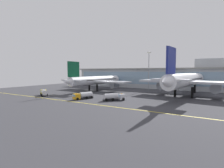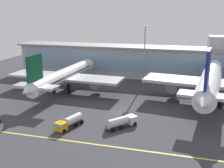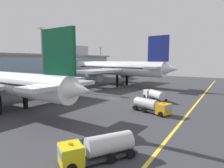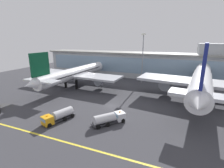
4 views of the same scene
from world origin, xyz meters
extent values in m
plane|color=#38383D|center=(0.00, 0.00, 0.00)|extent=(180.00, 180.00, 0.00)
cube|color=yellow|center=(0.00, -22.00, 0.01)|extent=(144.00, 0.50, 0.01)
cube|color=#ADB2B7|center=(0.00, 46.59, 6.59)|extent=(117.77, 12.00, 13.19)
cube|color=#84A3BC|center=(0.00, 40.54, 7.25)|extent=(113.06, 0.20, 8.44)
cube|color=gray|center=(0.00, 46.59, 13.59)|extent=(120.77, 14.00, 0.80)
cube|color=#ADB2B7|center=(35.33, 48.59, 16.19)|extent=(16.00, 10.00, 6.00)
cylinder|color=black|center=(-27.51, 12.00, 2.01)|extent=(1.10, 1.10, 4.03)
cylinder|color=black|center=(-21.48, 11.70, 2.01)|extent=(1.10, 1.10, 4.03)
cylinder|color=black|center=(-23.51, 31.70, 2.01)|extent=(1.10, 1.10, 4.03)
cylinder|color=white|center=(-24.32, 15.30, 6.29)|extent=(7.16, 43.39, 5.03)
cone|color=white|center=(-23.18, 38.38, 6.29)|extent=(5.00, 4.76, 4.78)
cone|color=white|center=(-25.47, -8.03, 6.67)|extent=(4.55, 5.74, 4.28)
cube|color=#84A3BC|center=(-23.34, 35.15, 7.17)|extent=(3.94, 3.70, 1.51)
cube|color=black|center=(-24.32, 15.30, 6.67)|extent=(6.87, 36.49, 0.40)
cube|color=#B7BAC1|center=(-24.32, 15.30, 5.66)|extent=(43.98, 12.50, 0.81)
cylinder|color=#999EA8|center=(-36.42, 17.46, 3.67)|extent=(3.80, 5.78, 3.52)
cylinder|color=#999EA8|center=(-12.07, 16.25, 3.67)|extent=(3.80, 5.78, 3.52)
cube|color=#0C4C2D|center=(-25.26, -3.68, 12.83)|extent=(0.99, 7.80, 8.05)
cube|color=#B7BAC1|center=(-25.26, -3.68, 7.05)|extent=(14.15, 5.43, 0.64)
cylinder|color=black|center=(22.76, 12.09, 2.45)|extent=(1.10, 1.10, 4.91)
cylinder|color=black|center=(30.07, 11.20, 2.45)|extent=(1.10, 1.10, 4.91)
cylinder|color=black|center=(28.99, 32.86, 2.45)|extent=(1.10, 1.10, 4.91)
cylinder|color=white|center=(26.86, 15.33, 7.67)|extent=(11.69, 46.86, 6.14)
cone|color=white|center=(29.88, 40.22, 7.67)|extent=(6.45, 6.19, 5.83)
cone|color=white|center=(23.81, -9.86, 8.13)|extent=(5.99, 7.33, 5.22)
cube|color=#84A3BC|center=(29.44, 36.55, 8.75)|extent=(5.09, 4.82, 1.84)
cube|color=black|center=(26.86, 15.33, 8.13)|extent=(10.85, 39.49, 0.49)
cube|color=#B7BAC1|center=(26.86, 15.33, 6.90)|extent=(43.66, 16.20, 0.98)
cylinder|color=#999EA8|center=(15.22, 18.43, 4.48)|extent=(4.99, 6.51, 4.30)
cylinder|color=#999EA8|center=(38.91, 15.56, 4.48)|extent=(4.99, 6.51, 4.30)
cube|color=navy|center=(24.40, -4.96, 15.65)|extent=(1.74, 8.39, 9.82)
cube|color=#B7BAC1|center=(24.40, -4.96, 8.59)|extent=(14.16, 6.72, 0.79)
cylinder|color=black|center=(5.09, -7.54, 0.55)|extent=(0.94, 1.03, 1.10)
cylinder|color=black|center=(7.08, -9.22, 0.55)|extent=(0.94, 1.03, 1.10)
cylinder|color=black|center=(2.19, -10.98, 0.55)|extent=(0.94, 1.03, 1.10)
cylinder|color=black|center=(4.18, -12.66, 0.55)|extent=(0.94, 1.03, 1.10)
cylinder|color=black|center=(0.56, -12.90, 0.55)|extent=(0.94, 1.03, 1.10)
cylinder|color=black|center=(2.55, -14.58, 0.55)|extent=(0.94, 1.03, 1.10)
cube|color=#2D2D33|center=(3.30, -11.68, 0.45)|extent=(6.67, 7.28, 0.30)
cube|color=silver|center=(5.91, -8.59, 1.40)|extent=(3.50, 3.47, 2.20)
cube|color=#84A3BC|center=(5.91, -8.59, 1.88)|extent=(3.48, 3.47, 0.88)
cylinder|color=silver|center=(2.95, -12.09, 1.75)|extent=(5.36, 5.75, 2.30)
cube|color=orange|center=(5.91, -8.59, 2.62)|extent=(0.30, 0.40, 0.20)
cylinder|color=black|center=(-9.14, -18.51, 0.55)|extent=(0.63, 1.14, 1.10)
cylinder|color=black|center=(-11.61, -17.70, 0.55)|extent=(0.63, 1.14, 1.10)
cylinder|color=black|center=(-7.74, -14.23, 0.55)|extent=(0.63, 1.14, 1.10)
cylinder|color=black|center=(-10.21, -13.42, 0.55)|extent=(0.63, 1.14, 1.10)
cylinder|color=black|center=(-6.96, -11.83, 0.55)|extent=(0.63, 1.14, 1.10)
cylinder|color=black|center=(-9.43, -11.03, 0.55)|extent=(0.63, 1.14, 1.10)
cube|color=#2D2D33|center=(-9.04, -14.00, 0.45)|extent=(4.58, 7.91, 0.30)
cube|color=orange|center=(-10.30, -17.85, 1.40)|extent=(3.20, 3.03, 2.20)
cube|color=#84A3BC|center=(-10.30, -17.85, 1.88)|extent=(3.13, 3.09, 0.88)
cylinder|color=silver|center=(-8.87, -13.48, 1.75)|extent=(3.92, 6.02, 2.30)
cube|color=orange|center=(-10.30, -17.85, 2.62)|extent=(0.30, 0.40, 0.20)
cylinder|color=black|center=(-35.86, -16.15, 0.55)|extent=(1.09, 0.84, 1.10)
cylinder|color=black|center=(-34.46, -13.95, 0.55)|extent=(1.09, 0.84, 1.10)
cylinder|color=black|center=(-32.06, -18.56, 0.55)|extent=(1.09, 0.84, 1.10)
cylinder|color=black|center=(-30.67, -16.37, 0.55)|extent=(1.09, 0.84, 1.10)
cylinder|color=black|center=(-29.94, -19.92, 0.55)|extent=(1.09, 0.84, 1.10)
cylinder|color=black|center=(-28.54, -17.72, 0.55)|extent=(1.09, 0.84, 1.10)
cube|color=#2D2D33|center=(-31.52, -17.37, 0.45)|extent=(7.63, 6.04, 0.30)
cube|color=yellow|center=(-34.93, -15.19, 1.40)|extent=(3.37, 3.45, 2.20)
cube|color=#84A3BC|center=(-34.93, -15.19, 1.88)|extent=(3.39, 3.41, 0.88)
cylinder|color=silver|center=(-31.06, -17.66, 1.75)|extent=(5.94, 4.94, 2.30)
cube|color=orange|center=(-34.93, -15.19, 2.62)|extent=(0.30, 0.40, 0.20)
cylinder|color=gray|center=(2.32, 34.19, 11.57)|extent=(0.44, 0.44, 23.14)
cube|color=silver|center=(2.32, 34.19, 23.49)|extent=(1.80, 1.80, 0.70)
camera|label=1|loc=(38.65, -69.94, 11.71)|focal=27.44mm
camera|label=2|loc=(19.55, -76.41, 30.00)|focal=44.26mm
camera|label=3|loc=(-49.68, -29.33, 11.52)|focal=31.52mm
camera|label=4|loc=(19.25, -46.67, 21.35)|focal=26.46mm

